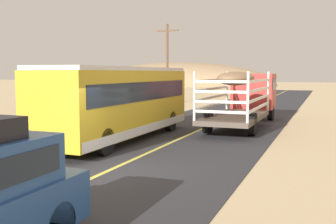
# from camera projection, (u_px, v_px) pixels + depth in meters

# --- Properties ---
(ground_plane) EXTENTS (240.00, 240.00, 0.00)m
(ground_plane) POSITION_uv_depth(u_px,v_px,m) (112.00, 170.00, 12.38)
(ground_plane) COLOR #CCB284
(road_surface) EXTENTS (8.00, 120.00, 0.02)m
(road_surface) POSITION_uv_depth(u_px,v_px,m) (112.00, 169.00, 12.37)
(road_surface) COLOR #2D2D33
(road_surface) RESTS_ON ground
(road_centre_line) EXTENTS (0.16, 117.60, 0.00)m
(road_centre_line) POSITION_uv_depth(u_px,v_px,m) (112.00, 169.00, 12.37)
(road_centre_line) COLOR #D8CC4C
(road_centre_line) RESTS_ON road_surface
(livestock_truck) EXTENTS (2.53, 9.70, 3.02)m
(livestock_truck) POSITION_uv_depth(u_px,v_px,m) (247.00, 93.00, 23.34)
(livestock_truck) COLOR #B2332D
(livestock_truck) RESTS_ON road_surface
(bus) EXTENTS (2.54, 10.00, 3.21)m
(bus) POSITION_uv_depth(u_px,v_px,m) (120.00, 101.00, 17.64)
(bus) COLOR gold
(bus) RESTS_ON road_surface
(power_pole_mid) EXTENTS (2.20, 0.24, 7.52)m
(power_pole_mid) POSITION_uv_depth(u_px,v_px,m) (167.00, 61.00, 37.95)
(power_pole_mid) COLOR brown
(power_pole_mid) RESTS_ON ground
(distant_hill) EXTENTS (46.39, 21.81, 10.78)m
(distant_hill) POSITION_uv_depth(u_px,v_px,m) (177.00, 85.00, 94.94)
(distant_hill) COLOR #997C5A
(distant_hill) RESTS_ON ground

